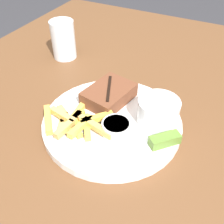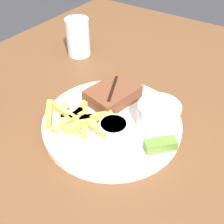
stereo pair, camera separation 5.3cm
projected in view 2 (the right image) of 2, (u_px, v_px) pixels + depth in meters
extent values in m
cube|color=brown|center=(112.00, 132.00, 0.57)|extent=(1.29, 1.03, 0.04)
cylinder|color=brown|center=(103.00, 83.00, 1.38)|extent=(0.06, 0.06, 0.74)
cylinder|color=white|center=(112.00, 123.00, 0.55)|extent=(0.29, 0.29, 0.01)
cylinder|color=white|center=(112.00, 120.00, 0.54)|extent=(0.29, 0.29, 0.00)
cube|color=brown|center=(113.00, 94.00, 0.58)|extent=(0.12, 0.10, 0.03)
cube|color=black|center=(113.00, 88.00, 0.57)|extent=(0.09, 0.04, 0.00)
cube|color=#DFA251|center=(93.00, 125.00, 0.51)|extent=(0.03, 0.08, 0.01)
cube|color=#E5B651|center=(72.00, 116.00, 0.54)|extent=(0.04, 0.04, 0.01)
cube|color=gold|center=(96.00, 117.00, 0.52)|extent=(0.06, 0.05, 0.01)
cube|color=gold|center=(85.00, 125.00, 0.52)|extent=(0.06, 0.05, 0.01)
cube|color=#EDB758|center=(64.00, 111.00, 0.54)|extent=(0.02, 0.07, 0.01)
cube|color=gold|center=(79.00, 110.00, 0.56)|extent=(0.07, 0.02, 0.01)
cube|color=yellow|center=(77.00, 120.00, 0.53)|extent=(0.07, 0.03, 0.01)
cube|color=#DCA656|center=(63.00, 124.00, 0.51)|extent=(0.05, 0.02, 0.01)
cube|color=gold|center=(49.00, 114.00, 0.53)|extent=(0.07, 0.06, 0.01)
cube|color=gold|center=(79.00, 123.00, 0.51)|extent=(0.07, 0.02, 0.01)
cube|color=gold|center=(71.00, 122.00, 0.53)|extent=(0.05, 0.07, 0.01)
cube|color=#D99E51|center=(75.00, 116.00, 0.54)|extent=(0.05, 0.01, 0.01)
cube|color=#E9B057|center=(63.00, 118.00, 0.54)|extent=(0.05, 0.03, 0.01)
cube|color=#DABA56|center=(66.00, 110.00, 0.56)|extent=(0.04, 0.05, 0.01)
cylinder|color=white|center=(158.00, 115.00, 0.51)|extent=(0.08, 0.08, 0.05)
cylinder|color=beige|center=(159.00, 108.00, 0.50)|extent=(0.08, 0.08, 0.01)
cylinder|color=silver|center=(113.00, 129.00, 0.50)|extent=(0.06, 0.06, 0.03)
cylinder|color=black|center=(113.00, 125.00, 0.50)|extent=(0.05, 0.05, 0.01)
cube|color=#567A2D|center=(160.00, 145.00, 0.48)|extent=(0.06, 0.06, 0.02)
cube|color=#B7B7BC|center=(72.00, 131.00, 0.52)|extent=(0.09, 0.06, 0.00)
cube|color=#B7B7BC|center=(105.00, 122.00, 0.53)|extent=(0.03, 0.02, 0.00)
cube|color=#B7B7BC|center=(104.00, 121.00, 0.54)|extent=(0.03, 0.02, 0.00)
cube|color=#B7B7BC|center=(103.00, 120.00, 0.54)|extent=(0.03, 0.02, 0.00)
cube|color=#B7B7BC|center=(98.00, 97.00, 0.60)|extent=(0.07, 0.11, 0.00)
cube|color=black|center=(115.00, 118.00, 0.54)|extent=(0.04, 0.06, 0.01)
cylinder|color=silver|center=(78.00, 37.00, 0.75)|extent=(0.07, 0.07, 0.11)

